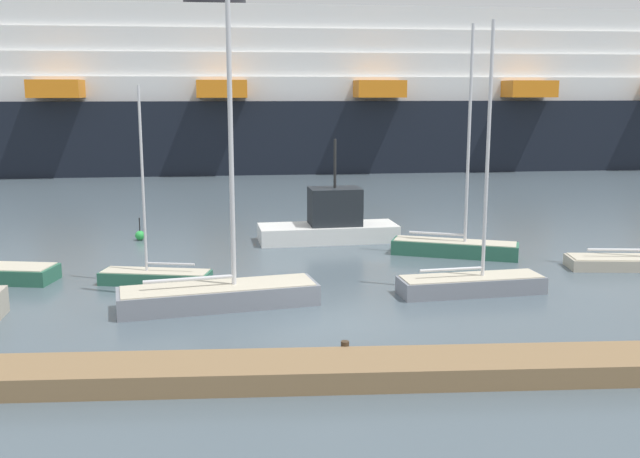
{
  "coord_description": "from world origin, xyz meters",
  "views": [
    {
      "loc": [
        -1.88,
        -23.65,
        7.83
      ],
      "look_at": [
        0.0,
        8.54,
        1.66
      ],
      "focal_mm": 40.74,
      "sensor_mm": 36.0,
      "label": 1
    }
  ],
  "objects_px": {
    "cruise_ship": "(427,98)",
    "sailboat_5": "(471,281)",
    "sailboat_2": "(455,245)",
    "sailboat_0": "(155,275)",
    "sailboat_4": "(219,289)",
    "sailboat_3": "(639,259)",
    "fishing_boat_0": "(331,223)",
    "channel_buoy_1": "(140,235)"
  },
  "relations": [
    {
      "from": "sailboat_5",
      "to": "cruise_ship",
      "type": "distance_m",
      "value": 51.84
    },
    {
      "from": "sailboat_2",
      "to": "sailboat_4",
      "type": "distance_m",
      "value": 13.16
    },
    {
      "from": "channel_buoy_1",
      "to": "sailboat_0",
      "type": "bearing_deg",
      "value": -75.83
    },
    {
      "from": "sailboat_2",
      "to": "sailboat_3",
      "type": "xyz_separation_m",
      "value": [
        7.6,
        -2.99,
        -0.1
      ]
    },
    {
      "from": "sailboat_5",
      "to": "fishing_boat_0",
      "type": "bearing_deg",
      "value": 106.76
    },
    {
      "from": "sailboat_3",
      "to": "channel_buoy_1",
      "type": "xyz_separation_m",
      "value": [
        -23.41,
        7.62,
        -0.17
      ]
    },
    {
      "from": "fishing_boat_0",
      "to": "channel_buoy_1",
      "type": "relative_size",
      "value": 6.19
    },
    {
      "from": "sailboat_3",
      "to": "fishing_boat_0",
      "type": "bearing_deg",
      "value": 157.8
    },
    {
      "from": "channel_buoy_1",
      "to": "sailboat_2",
      "type": "bearing_deg",
      "value": -16.33
    },
    {
      "from": "sailboat_5",
      "to": "fishing_boat_0",
      "type": "height_order",
      "value": "sailboat_5"
    },
    {
      "from": "sailboat_5",
      "to": "cruise_ship",
      "type": "relative_size",
      "value": 0.08
    },
    {
      "from": "sailboat_2",
      "to": "sailboat_3",
      "type": "height_order",
      "value": "sailboat_2"
    },
    {
      "from": "sailboat_2",
      "to": "fishing_boat_0",
      "type": "relative_size",
      "value": 1.44
    },
    {
      "from": "sailboat_0",
      "to": "sailboat_3",
      "type": "xyz_separation_m",
      "value": [
        21.13,
        1.37,
        0.05
      ]
    },
    {
      "from": "sailboat_0",
      "to": "sailboat_2",
      "type": "height_order",
      "value": "sailboat_2"
    },
    {
      "from": "sailboat_0",
      "to": "fishing_boat_0",
      "type": "xyz_separation_m",
      "value": [
        7.82,
        8.22,
        0.59
      ]
    },
    {
      "from": "sailboat_0",
      "to": "sailboat_5",
      "type": "xyz_separation_m",
      "value": [
        12.6,
        -2.15,
        0.11
      ]
    },
    {
      "from": "sailboat_2",
      "to": "cruise_ship",
      "type": "height_order",
      "value": "cruise_ship"
    },
    {
      "from": "channel_buoy_1",
      "to": "cruise_ship",
      "type": "xyz_separation_m",
      "value": [
        23.36,
        39.56,
        6.8
      ]
    },
    {
      "from": "sailboat_5",
      "to": "channel_buoy_1",
      "type": "bearing_deg",
      "value": 135.14
    },
    {
      "from": "sailboat_2",
      "to": "cruise_ship",
      "type": "relative_size",
      "value": 0.09
    },
    {
      "from": "sailboat_0",
      "to": "sailboat_3",
      "type": "height_order",
      "value": "sailboat_3"
    },
    {
      "from": "sailboat_0",
      "to": "sailboat_4",
      "type": "relative_size",
      "value": 0.57
    },
    {
      "from": "sailboat_5",
      "to": "cruise_ship",
      "type": "xyz_separation_m",
      "value": [
        8.48,
        50.72,
        6.57
      ]
    },
    {
      "from": "sailboat_3",
      "to": "sailboat_5",
      "type": "relative_size",
      "value": 0.91
    },
    {
      "from": "sailboat_2",
      "to": "sailboat_5",
      "type": "distance_m",
      "value": 6.59
    },
    {
      "from": "sailboat_0",
      "to": "channel_buoy_1",
      "type": "xyz_separation_m",
      "value": [
        -2.27,
        9.0,
        -0.12
      ]
    },
    {
      "from": "sailboat_3",
      "to": "channel_buoy_1",
      "type": "height_order",
      "value": "sailboat_3"
    },
    {
      "from": "sailboat_5",
      "to": "cruise_ship",
      "type": "bearing_deg",
      "value": 72.5
    },
    {
      "from": "sailboat_0",
      "to": "sailboat_4",
      "type": "xyz_separation_m",
      "value": [
        2.87,
        -3.34,
        0.26
      ]
    },
    {
      "from": "sailboat_5",
      "to": "sailboat_0",
      "type": "bearing_deg",
      "value": 162.3
    },
    {
      "from": "sailboat_4",
      "to": "sailboat_5",
      "type": "relative_size",
      "value": 1.37
    },
    {
      "from": "fishing_boat_0",
      "to": "sailboat_0",
      "type": "bearing_deg",
      "value": -140.09
    },
    {
      "from": "sailboat_2",
      "to": "sailboat_5",
      "type": "relative_size",
      "value": 1.04
    },
    {
      "from": "cruise_ship",
      "to": "sailboat_5",
      "type": "bearing_deg",
      "value": -103.14
    },
    {
      "from": "sailboat_3",
      "to": "sailboat_5",
      "type": "distance_m",
      "value": 9.23
    },
    {
      "from": "fishing_boat_0",
      "to": "cruise_ship",
      "type": "distance_m",
      "value": 42.9
    },
    {
      "from": "sailboat_3",
      "to": "sailboat_4",
      "type": "bearing_deg",
      "value": -160.53
    },
    {
      "from": "channel_buoy_1",
      "to": "sailboat_4",
      "type": "bearing_deg",
      "value": -67.39
    },
    {
      "from": "sailboat_3",
      "to": "sailboat_5",
      "type": "height_order",
      "value": "sailboat_5"
    },
    {
      "from": "sailboat_3",
      "to": "cruise_ship",
      "type": "distance_m",
      "value": 47.65
    },
    {
      "from": "sailboat_3",
      "to": "fishing_boat_0",
      "type": "distance_m",
      "value": 14.98
    }
  ]
}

